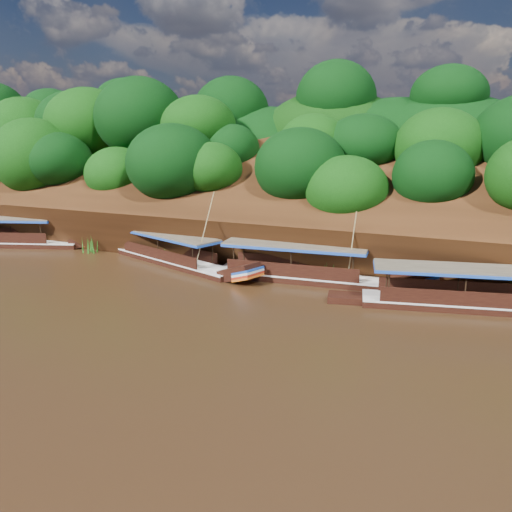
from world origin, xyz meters
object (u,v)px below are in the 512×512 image
(boat_1, at_px, (317,274))
(boat_2, at_px, (181,259))
(boat_0, at_px, (489,301))
(boat_3, at_px, (21,240))

(boat_1, bearing_deg, boat_2, 174.99)
(boat_0, height_order, boat_2, boat_0)
(boat_2, distance_m, boat_3, 16.82)
(boat_0, bearing_deg, boat_2, 164.04)
(boat_2, bearing_deg, boat_1, 19.49)
(boat_1, relative_size, boat_2, 1.02)
(boat_2, relative_size, boat_3, 1.02)
(boat_2, bearing_deg, boat_0, 15.58)
(boat_0, bearing_deg, boat_1, 160.15)
(boat_1, xyz_separation_m, boat_3, (-27.48, 0.10, 0.01))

